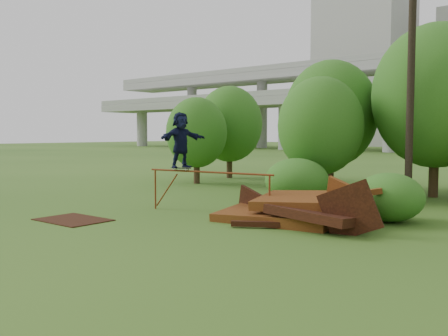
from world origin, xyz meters
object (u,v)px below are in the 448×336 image
Objects in this scene: skater at (181,140)px; utility_pole at (411,78)px; scrap_pile at (295,211)px; flat_plate at (73,220)px.

skater is 0.20× the size of utility_pole.
scrap_pile is 7.77m from utility_pole.
flat_plate is (-5.70, -3.99, -0.37)m from scrap_pile.
skater is (-4.36, -0.51, 2.12)m from scrap_pile.
flat_plate is at bearing -123.75° from utility_pole.
skater reaches higher than flat_plate.
scrap_pile reaches higher than flat_plate.
scrap_pile is 2.90× the size of skater.
utility_pole is (1.16, 6.27, 4.44)m from scrap_pile.
scrap_pile is at bearing -100.46° from utility_pole.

